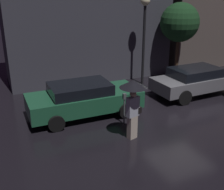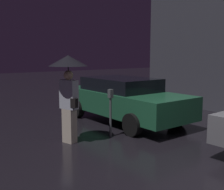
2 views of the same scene
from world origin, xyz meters
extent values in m
plane|color=black|center=(0.00, 0.00, 0.00)|extent=(60.00, 60.00, 0.00)
cube|color=#1E5638|center=(-3.95, 1.32, 0.65)|extent=(4.57, 1.85, 0.68)
cube|color=black|center=(-4.13, 1.32, 1.19)|extent=(2.38, 1.62, 0.41)
cylinder|color=black|center=(-2.54, 2.24, 0.31)|extent=(0.62, 0.22, 0.62)
cylinder|color=black|center=(-2.54, 0.41, 0.31)|extent=(0.62, 0.22, 0.62)
cylinder|color=black|center=(-5.36, 2.24, 0.31)|extent=(0.62, 0.22, 0.62)
cylinder|color=black|center=(-5.36, 0.41, 0.31)|extent=(0.62, 0.22, 0.62)
cube|color=beige|center=(-3.08, -1.16, 0.42)|extent=(0.36, 0.29, 0.84)
cube|color=#B2B7C6|center=(-3.08, -1.16, 1.19)|extent=(0.49, 0.32, 0.70)
sphere|color=tan|center=(-3.08, -1.16, 1.65)|extent=(0.23, 0.23, 0.23)
cylinder|color=black|center=(-3.08, -1.16, 1.46)|extent=(0.02, 0.02, 0.82)
cone|color=black|center=(-3.08, -1.16, 1.99)|extent=(0.93, 0.93, 0.26)
cube|color=black|center=(-2.83, -1.16, 1.01)|extent=(0.18, 0.14, 0.22)
cylinder|color=#4C5154|center=(-2.85, -0.08, 0.52)|extent=(0.06, 0.06, 1.03)
cube|color=#4C5154|center=(-2.85, -0.08, 1.14)|extent=(0.12, 0.10, 0.22)
camera|label=1|loc=(-7.25, -8.81, 4.89)|focal=45.00mm
camera|label=2|loc=(2.82, -4.42, 2.14)|focal=45.00mm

